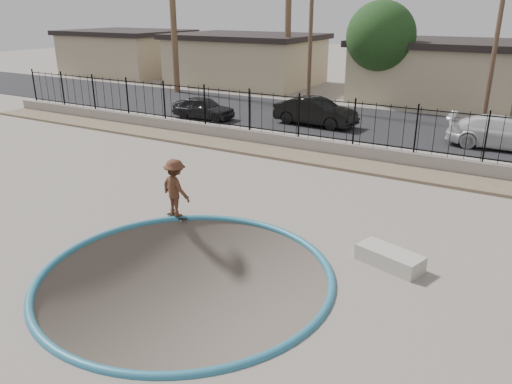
{
  "coord_description": "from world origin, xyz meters",
  "views": [
    {
      "loc": [
        6.62,
        -9.1,
        5.98
      ],
      "look_at": [
        0.17,
        2.0,
        1.18
      ],
      "focal_mm": 35.0,
      "sensor_mm": 36.0,
      "label": 1
    }
  ],
  "objects_px": {
    "skateboard": "(177,216)",
    "car_c": "(504,133)",
    "car_b": "(316,112)",
    "concrete_ledge": "(390,258)",
    "skater": "(176,191)",
    "car_a": "(204,108)"
  },
  "relations": [
    {
      "from": "car_b",
      "to": "car_a",
      "type": "bearing_deg",
      "value": 108.5
    },
    {
      "from": "skater",
      "to": "skateboard",
      "type": "height_order",
      "value": "skater"
    },
    {
      "from": "skater",
      "to": "concrete_ledge",
      "type": "xyz_separation_m",
      "value": [
        6.33,
        0.32,
        -0.67
      ]
    },
    {
      "from": "concrete_ledge",
      "to": "car_a",
      "type": "distance_m",
      "value": 17.99
    },
    {
      "from": "skateboard",
      "to": "car_a",
      "type": "distance_m",
      "value": 14.0
    },
    {
      "from": "skateboard",
      "to": "concrete_ledge",
      "type": "distance_m",
      "value": 6.34
    },
    {
      "from": "car_b",
      "to": "skater",
      "type": "bearing_deg",
      "value": -170.18
    },
    {
      "from": "car_b",
      "to": "car_c",
      "type": "relative_size",
      "value": 0.92
    },
    {
      "from": "skater",
      "to": "skateboard",
      "type": "relative_size",
      "value": 2.21
    },
    {
      "from": "concrete_ledge",
      "to": "car_a",
      "type": "xyz_separation_m",
      "value": [
        -13.84,
        11.48,
        0.45
      ]
    },
    {
      "from": "concrete_ledge",
      "to": "car_c",
      "type": "relative_size",
      "value": 0.34
    },
    {
      "from": "concrete_ledge",
      "to": "car_c",
      "type": "xyz_separation_m",
      "value": [
        1.28,
        13.08,
        0.53
      ]
    },
    {
      "from": "skateboard",
      "to": "car_c",
      "type": "distance_m",
      "value": 15.43
    },
    {
      "from": "concrete_ledge",
      "to": "car_a",
      "type": "relative_size",
      "value": 0.45
    },
    {
      "from": "car_b",
      "to": "concrete_ledge",
      "type": "bearing_deg",
      "value": -145.57
    },
    {
      "from": "car_a",
      "to": "car_c",
      "type": "distance_m",
      "value": 15.21
    },
    {
      "from": "skater",
      "to": "car_b",
      "type": "xyz_separation_m",
      "value": [
        -1.42,
        13.4,
        -0.11
      ]
    },
    {
      "from": "concrete_ledge",
      "to": "car_b",
      "type": "xyz_separation_m",
      "value": [
        -7.75,
        13.08,
        0.56
      ]
    },
    {
      "from": "skater",
      "to": "car_b",
      "type": "distance_m",
      "value": 13.48
    },
    {
      "from": "skateboard",
      "to": "concrete_ledge",
      "type": "height_order",
      "value": "concrete_ledge"
    },
    {
      "from": "skateboard",
      "to": "concrete_ledge",
      "type": "relative_size",
      "value": 0.49
    },
    {
      "from": "car_a",
      "to": "concrete_ledge",
      "type": "bearing_deg",
      "value": -132.84
    }
  ]
}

